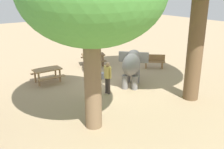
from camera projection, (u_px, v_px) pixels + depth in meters
ground_plane at (123, 84)px, 14.04m from camera, size 60.00×60.00×0.00m
elephant at (132, 64)px, 13.77m from camera, size 2.32×2.36×1.74m
person_handler at (108, 75)px, 12.57m from camera, size 0.51×0.32×1.62m
wooden_bench at (154, 61)px, 16.79m from camera, size 1.22×1.32×0.88m
picnic_table_near at (93, 57)px, 17.30m from camera, size 1.92×1.93×0.78m
picnic_table_far at (47, 72)px, 14.20m from camera, size 1.52×1.54×0.78m
feed_bucket at (103, 76)px, 14.95m from camera, size 0.36×0.36×0.32m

